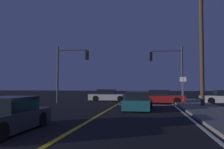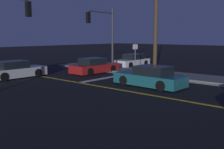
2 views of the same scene
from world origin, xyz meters
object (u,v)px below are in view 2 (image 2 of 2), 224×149
object	(u,v)px
traffic_signal_near_right	(104,30)
car_side_waiting_white	(132,61)
car_following_oncoming_teal	(150,77)
car_lead_oncoming_silver	(15,70)
street_sign_corner	(135,54)
car_distant_tail_red	(94,66)
utility_pole_right	(156,5)

from	to	relation	value
traffic_signal_near_right	car_side_waiting_white	bearing A→B (deg)	-172.18
car_following_oncoming_teal	traffic_signal_near_right	size ratio (longest dim) A/B	0.83
car_side_waiting_white	car_following_oncoming_teal	world-z (taller)	same
car_lead_oncoming_silver	street_sign_corner	size ratio (longest dim) A/B	1.79
car_distant_tail_red	street_sign_corner	size ratio (longest dim) A/B	1.77
traffic_signal_near_right	street_sign_corner	world-z (taller)	traffic_signal_near_right
street_sign_corner	car_side_waiting_white	bearing A→B (deg)	38.79
traffic_signal_near_right	utility_pole_right	size ratio (longest dim) A/B	0.50
car_following_oncoming_teal	utility_pole_right	xyz separation A→B (m)	(5.16, 2.82, 5.23)
car_following_oncoming_teal	traffic_signal_near_right	bearing A→B (deg)	68.56
car_side_waiting_white	car_distant_tail_red	distance (m)	6.14
utility_pole_right	street_sign_corner	size ratio (longest dim) A/B	4.36
car_following_oncoming_teal	utility_pole_right	bearing A→B (deg)	30.65
street_sign_corner	car_lead_oncoming_silver	bearing A→B (deg)	142.62
utility_pole_right	car_distant_tail_red	bearing A→B (deg)	126.56
traffic_signal_near_right	street_sign_corner	distance (m)	3.56
car_distant_tail_red	traffic_signal_near_right	xyz separation A→B (m)	(0.90, -0.35, 3.18)
car_distant_tail_red	car_following_oncoming_teal	xyz separation A→B (m)	(-2.01, -7.07, 0.00)
car_following_oncoming_teal	traffic_signal_near_right	distance (m)	7.98
car_distant_tail_red	car_lead_oncoming_silver	xyz separation A→B (m)	(-5.98, 2.75, -0.00)
utility_pole_right	street_sign_corner	xyz separation A→B (m)	(-1.40, 1.09, -4.08)
car_distant_tail_red	utility_pole_right	distance (m)	7.43
car_distant_tail_red	car_lead_oncoming_silver	size ratio (longest dim) A/B	0.99
utility_pole_right	car_following_oncoming_teal	bearing A→B (deg)	-151.30
traffic_signal_near_right	utility_pole_right	bearing A→B (deg)	120.05
car_distant_tail_red	car_following_oncoming_teal	size ratio (longest dim) A/B	0.97
car_following_oncoming_teal	utility_pole_right	distance (m)	7.87
car_following_oncoming_teal	traffic_signal_near_right	world-z (taller)	traffic_signal_near_right
car_distant_tail_red	street_sign_corner	bearing A→B (deg)	30.71
street_sign_corner	car_following_oncoming_teal	bearing A→B (deg)	-133.81
car_side_waiting_white	utility_pole_right	world-z (taller)	utility_pole_right
utility_pole_right	car_lead_oncoming_silver	bearing A→B (deg)	142.53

